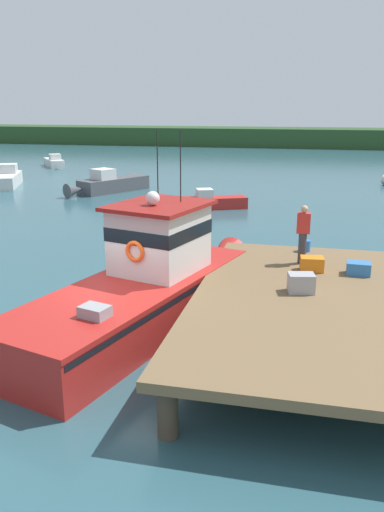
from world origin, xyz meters
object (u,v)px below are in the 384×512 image
object	(u,v)px
moored_boat_mid_harbor	(109,184)
moored_boat_near_channel	(55,162)
deckhand_by_the_boat	(303,233)
mooring_buoy_outer	(191,200)
crate_stack_mid_dock	(312,264)
crate_stack_near_edge	(301,283)
crate_single_far	(358,268)
moored_boat_outer_mooring	(8,178)
moored_boat_far_right	(210,202)
main_fishing_boat	(147,284)
bait_bucket	(305,246)

from	to	relation	value
moored_boat_mid_harbor	moored_boat_near_channel	distance (m)	16.00
deckhand_by_the_boat	moored_boat_mid_harbor	size ratio (longest dim) A/B	0.28
deckhand_by_the_boat	mooring_buoy_outer	distance (m)	16.18
crate_stack_mid_dock	moored_boat_mid_harbor	xyz separation A→B (m)	(-12.92, 17.97, -0.86)
crate_stack_near_edge	deckhand_by_the_boat	xyz separation A→B (m)	(-0.05, 2.39, 0.63)
mooring_buoy_outer	crate_stack_near_edge	bearing A→B (deg)	-68.86
deckhand_by_the_boat	moored_boat_near_channel	xyz separation A→B (m)	(-22.78, 29.69, -1.65)
crate_single_far	crate_stack_near_edge	size ratio (longest dim) A/B	1.00
mooring_buoy_outer	crate_single_far	bearing A→B (deg)	-62.49
deckhand_by_the_boat	moored_boat_outer_mooring	distance (m)	27.73
crate_single_far	moored_boat_mid_harbor	size ratio (longest dim) A/B	0.10
moored_boat_near_channel	moored_boat_outer_mooring	bearing A→B (deg)	-78.93
deckhand_by_the_boat	moored_boat_mid_harbor	world-z (taller)	deckhand_by_the_boat
crate_stack_mid_dock	moored_boat_mid_harbor	distance (m)	22.15
moored_boat_far_right	moored_boat_outer_mooring	xyz separation A→B (m)	(-15.38, 5.17, 0.13)
deckhand_by_the_boat	moored_boat_outer_mooring	xyz separation A→B (m)	(-20.59, 18.51, -1.56)
crate_stack_near_edge	main_fishing_boat	bearing A→B (deg)	176.04
crate_stack_near_edge	moored_boat_far_right	size ratio (longest dim) A/B	0.14
crate_stack_mid_dock	moored_boat_mid_harbor	size ratio (longest dim) A/B	0.10
moored_boat_near_channel	mooring_buoy_outer	xyz separation A→B (m)	(16.24, -15.02, -0.20)
moored_boat_outer_mooring	mooring_buoy_outer	bearing A→B (deg)	-15.26
main_fishing_boat	bait_bucket	bearing A→B (deg)	41.21
main_fishing_boat	moored_boat_far_right	xyz separation A→B (m)	(-1.40, 15.46, -0.64)
bait_bucket	moored_boat_mid_harbor	bearing A→B (deg)	128.35
crate_stack_mid_dock	moored_boat_near_channel	size ratio (longest dim) A/B	0.14
main_fishing_boat	crate_single_far	xyz separation A→B (m)	(5.28, 1.42, 0.36)
crate_stack_near_edge	moored_boat_outer_mooring	world-z (taller)	crate_stack_near_edge
crate_stack_mid_dock	bait_bucket	xyz separation A→B (m)	(-0.22, 1.92, -0.02)
crate_stack_near_edge	moored_boat_far_right	distance (m)	16.62
moored_boat_outer_mooring	crate_single_far	bearing A→B (deg)	-41.05
bait_bucket	main_fishing_boat	bearing A→B (deg)	-138.79
main_fishing_boat	moored_boat_outer_mooring	bearing A→B (deg)	129.12
crate_single_far	crate_stack_near_edge	distance (m)	2.20
crate_single_far	moored_boat_far_right	bearing A→B (deg)	115.45
moored_boat_far_right	moored_boat_outer_mooring	bearing A→B (deg)	161.42
deckhand_by_the_boat	moored_boat_far_right	xyz separation A→B (m)	(-5.22, 13.34, -1.69)
main_fishing_boat	deckhand_by_the_boat	bearing A→B (deg)	29.06
crate_single_far	mooring_buoy_outer	xyz separation A→B (m)	(-8.01, 15.37, -1.16)
moored_boat_outer_mooring	moored_boat_mid_harbor	xyz separation A→B (m)	(7.96, -1.19, 0.03)
main_fishing_boat	moored_boat_mid_harbor	world-z (taller)	main_fishing_boat
crate_single_far	bait_bucket	size ratio (longest dim) A/B	1.76
moored_boat_far_right	moored_boat_near_channel	distance (m)	24.00
mooring_buoy_outer	crate_stack_mid_dock	bearing A→B (deg)	-65.98
crate_stack_near_edge	moored_boat_mid_harbor	xyz separation A→B (m)	(-12.69, 19.71, -0.90)
moored_boat_outer_mooring	mooring_buoy_outer	distance (m)	14.57
moored_boat_outer_mooring	mooring_buoy_outer	world-z (taller)	moored_boat_outer_mooring
bait_bucket	crate_single_far	bearing A→B (deg)	-54.64
crate_single_far	moored_boat_outer_mooring	world-z (taller)	crate_single_far
crate_single_far	moored_boat_near_channel	bearing A→B (deg)	128.58
bait_bucket	moored_boat_outer_mooring	size ratio (longest dim) A/B	0.06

